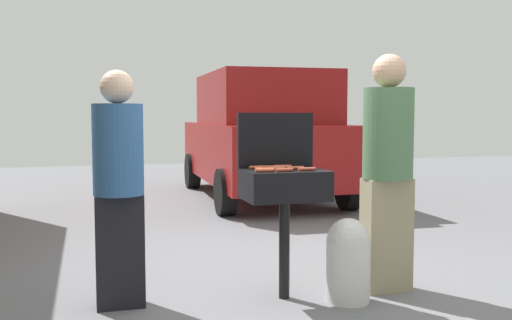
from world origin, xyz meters
name	(u,v)px	position (x,y,z in m)	size (l,w,h in m)	color
ground_plane	(287,290)	(0.00, 0.00, 0.00)	(24.00, 24.00, 0.00)	slate
bbq_grill	(285,190)	(-0.08, -0.17, 0.82)	(0.60, 0.44, 0.96)	black
grill_lid_open	(275,140)	(-0.08, 0.05, 1.17)	(0.60, 0.05, 0.42)	black
hot_dog_0	(284,170)	(-0.13, -0.30, 0.98)	(0.03, 0.03, 0.13)	#B74C33
hot_dog_1	(275,168)	(-0.15, -0.14, 0.98)	(0.03, 0.03, 0.13)	#B74C33
hot_dog_2	(280,167)	(-0.10, -0.11, 0.98)	(0.03, 0.03, 0.13)	#B74C33
hot_dog_3	(295,168)	(0.00, -0.17, 0.98)	(0.03, 0.03, 0.13)	#B74C33
hot_dog_4	(283,166)	(-0.05, -0.03, 0.98)	(0.03, 0.03, 0.13)	#AD4228
hot_dog_5	(276,169)	(-0.16, -0.21, 0.98)	(0.03, 0.03, 0.13)	#AD4228
hot_dog_6	(307,169)	(0.05, -0.28, 0.98)	(0.03, 0.03, 0.13)	#B74C33
hot_dog_7	(274,167)	(-0.13, -0.07, 0.98)	(0.03, 0.03, 0.13)	#C6593D
hot_dog_8	(264,170)	(-0.28, -0.29, 0.98)	(0.03, 0.03, 0.13)	#B74C33
hot_dog_9	(266,170)	(-0.25, -0.24, 0.98)	(0.03, 0.03, 0.13)	#B74C33
hot_dog_10	(264,169)	(-0.24, -0.17, 0.98)	(0.03, 0.03, 0.13)	#AD4228
hot_dog_11	(258,167)	(-0.25, -0.05, 0.98)	(0.03, 0.03, 0.13)	#AD4228
propane_tank	(348,258)	(0.34, -0.38, 0.32)	(0.32, 0.32, 0.62)	silver
person_left	(119,180)	(-1.27, -0.03, 0.91)	(0.35, 0.35, 1.68)	black
person_right	(388,164)	(0.74, -0.21, 0.99)	(0.38, 0.38, 1.83)	gray
parked_minivan	(262,136)	(1.27, 4.89, 1.03)	(2.14, 4.46, 2.02)	maroon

